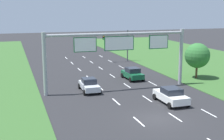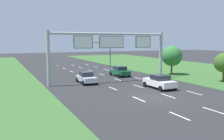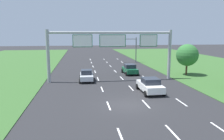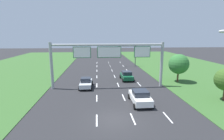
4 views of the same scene
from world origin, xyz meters
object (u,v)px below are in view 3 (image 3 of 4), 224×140
car_mid_lane (87,75)px  roadside_tree_mid (187,55)px  car_lead_silver (150,85)px  sign_gantry (112,45)px  car_near_red (130,69)px  traffic_light_mast (128,45)px

car_mid_lane → roadside_tree_mid: bearing=8.5°
car_lead_silver → car_mid_lane: bearing=133.4°
sign_gantry → roadside_tree_mid: 12.49m
car_near_red → car_lead_silver: bearing=-93.1°
car_near_red → traffic_light_mast: bearing=77.4°
car_mid_lane → sign_gantry: size_ratio=0.24×
car_mid_lane → sign_gantry: bearing=-2.4°
traffic_light_mast → roadside_tree_mid: (5.94, -16.11, -0.71)m
traffic_light_mast → car_mid_lane: bearing=-118.2°
car_near_red → traffic_light_mast: size_ratio=0.72×
traffic_light_mast → roadside_tree_mid: bearing=-69.8°
car_near_red → traffic_light_mast: 14.62m
car_mid_lane → roadside_tree_mid: roadside_tree_mid is taller
car_lead_silver → traffic_light_mast: traffic_light_mast is taller
sign_gantry → car_lead_silver: bearing=-64.7°
car_mid_lane → car_near_red: bearing=31.4°
car_near_red → traffic_light_mast: (2.69, 14.04, 3.06)m
car_lead_silver → roadside_tree_mid: bearing=45.3°
car_lead_silver → car_mid_lane: (-6.78, 7.09, -0.06)m
roadside_tree_mid → car_near_red: bearing=166.5°
car_lead_silver → sign_gantry: bearing=114.9°
car_near_red → roadside_tree_mid: size_ratio=0.83×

